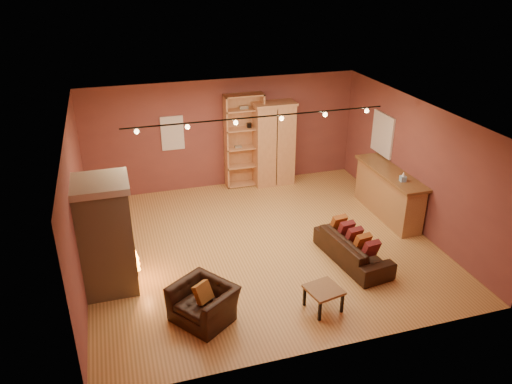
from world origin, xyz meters
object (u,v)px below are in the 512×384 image
object	(u,v)px
armoire	(274,144)
coffee_table	(324,291)
fireplace	(107,236)
armchair	(203,298)
bar_counter	(388,193)
loveseat	(353,244)
bookcase	(244,140)

from	to	relation	value
armoire	coffee_table	distance (m)	5.42
fireplace	armchair	bearing A→B (deg)	-44.43
armoire	bar_counter	xyz separation A→B (m)	(1.95, -2.53, -0.54)
armoire	loveseat	size ratio (longest dim) A/B	1.16
fireplace	bookcase	size ratio (longest dim) A/B	0.87
bar_counter	armchair	size ratio (longest dim) A/B	2.00
armoire	bar_counter	distance (m)	3.24
bookcase	armchair	bearing A→B (deg)	-112.49
armoire	armchair	world-z (taller)	armoire
bookcase	armoire	distance (m)	0.79
fireplace	armoire	bearing A→B (deg)	39.74
bar_counter	loveseat	xyz separation A→B (m)	(-1.66, -1.54, -0.18)
fireplace	armoire	xyz separation A→B (m)	(4.30, 3.57, 0.04)
fireplace	coffee_table	xyz separation A→B (m)	(3.42, -1.72, -0.70)
coffee_table	armoire	bearing A→B (deg)	80.59
bar_counter	armchair	distance (m)	5.40
armchair	coffee_table	world-z (taller)	armchair
bar_counter	coffee_table	xyz separation A→B (m)	(-2.82, -2.76, -0.21)
fireplace	armoire	distance (m)	5.59
bar_counter	bookcase	bearing A→B (deg)	135.29
loveseat	bar_counter	bearing A→B (deg)	-54.55
coffee_table	loveseat	bearing A→B (deg)	46.34
bar_counter	fireplace	bearing A→B (deg)	-170.55
loveseat	bookcase	bearing A→B (deg)	6.54
loveseat	coffee_table	bearing A→B (deg)	128.88
bookcase	coffee_table	distance (m)	5.52
bookcase	fireplace	bearing A→B (deg)	-133.49
bookcase	armoire	world-z (taller)	bookcase
bookcase	bar_counter	xyz separation A→B (m)	(2.71, -2.68, -0.68)
bookcase	armoire	xyz separation A→B (m)	(0.77, -0.15, -0.14)
armchair	armoire	bearing A→B (deg)	114.25
fireplace	coffee_table	distance (m)	3.89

